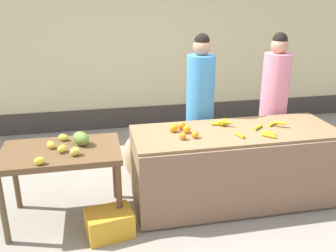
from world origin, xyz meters
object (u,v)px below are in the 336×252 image
vendor_woman_pink_shirt (273,105)px  produce_crate (110,223)px  vendor_woman_blue_shirt (200,108)px  produce_sack (136,157)px

vendor_woman_pink_shirt → produce_crate: (-2.17, -1.01, -0.79)m
vendor_woman_blue_shirt → produce_sack: size_ratio=3.21×
vendor_woman_pink_shirt → produce_sack: 1.88m
produce_crate → produce_sack: size_ratio=0.77×
vendor_woman_blue_shirt → produce_crate: size_ratio=4.15×
vendor_woman_blue_shirt → vendor_woman_pink_shirt: vendor_woman_blue_shirt is taller
vendor_woman_pink_shirt → produce_crate: bearing=-155.0°
vendor_woman_blue_shirt → vendor_woman_pink_shirt: bearing=-1.6°
vendor_woman_blue_shirt → vendor_woman_pink_shirt: (0.97, -0.03, -0.00)m
vendor_woman_blue_shirt → produce_crate: vendor_woman_blue_shirt is taller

